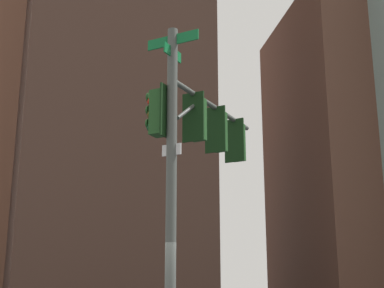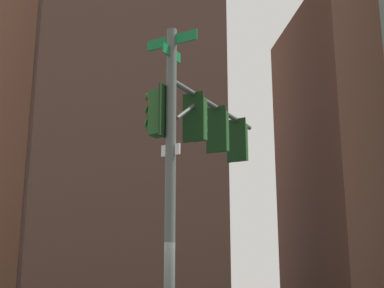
# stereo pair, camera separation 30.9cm
# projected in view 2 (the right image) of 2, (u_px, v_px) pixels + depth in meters

# --- Properties ---
(signal_pole_assembly) EXTENTS (3.69, 3.13, 7.16)m
(signal_pole_assembly) POSITION_uv_depth(u_px,v_px,m) (196.00, 142.00, 12.87)
(signal_pole_assembly) COLOR #4C514C
(signal_pole_assembly) RESTS_ON ground_plane
(building_brick_nearside) EXTENTS (25.01, 14.64, 56.72)m
(building_brick_nearside) POSITION_uv_depth(u_px,v_px,m) (132.00, 26.00, 58.11)
(building_brick_nearside) COLOR #4C3328
(building_brick_nearside) RESTS_ON ground_plane
(building_brick_midblock) EXTENTS (19.50, 16.03, 31.70)m
(building_brick_midblock) POSITION_uv_depth(u_px,v_px,m) (376.00, 154.00, 59.34)
(building_brick_midblock) COLOR brown
(building_brick_midblock) RESTS_ON ground_plane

